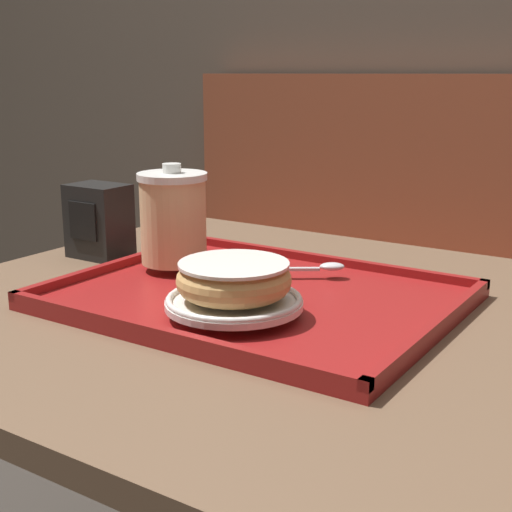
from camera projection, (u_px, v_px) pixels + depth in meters
name	position (u px, v px, depth m)	size (l,w,h in m)	color
booth_bench	(470.00, 366.00, 1.72)	(1.75, 0.44, 1.00)	brown
cafe_table	(266.00, 419.00, 0.98)	(0.93, 0.82, 0.71)	brown
serving_tray	(256.00, 298.00, 0.93)	(0.50, 0.39, 0.02)	maroon
coffee_cup_front	(173.00, 217.00, 1.03)	(0.10, 0.10, 0.14)	#E0B784
plate_with_chocolate_donut	(234.00, 301.00, 0.84)	(0.16, 0.16, 0.01)	white
donut_chocolate_glazed	(234.00, 279.00, 0.84)	(0.14, 0.14, 0.04)	tan
spoon	(316.00, 267.00, 1.00)	(0.13, 0.10, 0.01)	silver
napkin_dispenser	(99.00, 221.00, 1.16)	(0.10, 0.07, 0.12)	black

